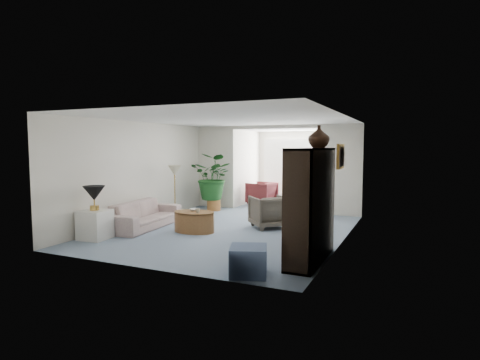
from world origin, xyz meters
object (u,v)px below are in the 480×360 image
at_px(sofa, 144,215).
at_px(table_lamp, 94,193).
at_px(framed_picture, 341,156).
at_px(coffee_table, 194,222).
at_px(coffee_bowl, 194,210).
at_px(plant_pot, 214,205).
at_px(coffee_cup, 198,211).
at_px(entertainment_cabinet, 311,205).
at_px(sunroom_chair_blue, 307,195).
at_px(end_table, 95,225).
at_px(floor_lamp, 175,170).
at_px(cabinet_urn, 319,137).
at_px(sunroom_chair_maroon, 262,193).
at_px(ottoman, 248,261).
at_px(side_table_dark, 302,215).
at_px(sunroom_table, 291,195).
at_px(wingback_chair, 269,212).

height_order(sofa, table_lamp, table_lamp).
xyz_separation_m(framed_picture, coffee_table, (-3.13, -0.30, -1.47)).
distance_m(coffee_bowl, plant_pot, 2.83).
bearing_deg(coffee_cup, entertainment_cabinet, -20.55).
bearing_deg(sunroom_chair_blue, end_table, 162.01).
distance_m(table_lamp, coffee_cup, 2.16).
bearing_deg(coffee_bowl, framed_picture, 3.63).
xyz_separation_m(floor_lamp, plant_pot, (0.47, 1.34, -1.09)).
bearing_deg(sofa, coffee_bowl, -86.50).
height_order(cabinet_urn, plant_pot, cabinet_urn).
bearing_deg(sunroom_chair_maroon, sofa, -6.58).
xyz_separation_m(sofa, ottoman, (3.54, -2.16, -0.09)).
bearing_deg(coffee_bowl, table_lamp, -133.41).
height_order(table_lamp, coffee_table, table_lamp).
bearing_deg(side_table_dark, sunroom_chair_blue, 102.24).
xyz_separation_m(sunroom_chair_blue, sunroom_chair_maroon, (-1.50, 0.00, -0.01)).
bearing_deg(floor_lamp, coffee_bowl, -43.56).
bearing_deg(table_lamp, end_table, 0.00).
bearing_deg(floor_lamp, plant_pot, 70.84).
distance_m(entertainment_cabinet, sunroom_chair_maroon, 6.30).
xyz_separation_m(side_table_dark, sunroom_chair_blue, (-0.64, 2.97, 0.09)).
relative_size(cabinet_urn, sunroom_table, 0.75).
distance_m(floor_lamp, side_table_dark, 3.63).
bearing_deg(ottoman, side_table_dark, 92.94).
bearing_deg(coffee_table, sunroom_chair_blue, 72.09).
bearing_deg(wingback_chair, floor_lamp, -47.73).
distance_m(sofa, sunroom_chair_maroon, 4.63).
height_order(sofa, plant_pot, sofa).
bearing_deg(framed_picture, coffee_bowl, -176.37).
relative_size(coffee_table, plant_pot, 2.37).
bearing_deg(sunroom_chair_blue, table_lamp, 162.01).
bearing_deg(side_table_dark, cabinet_urn, -67.88).
bearing_deg(coffee_table, coffee_bowl, 116.57).
bearing_deg(sunroom_chair_maroon, table_lamp, -5.04).
bearing_deg(sunroom_chair_maroon, wingback_chair, 32.45).
bearing_deg(entertainment_cabinet, coffee_cup, 159.45).
distance_m(sofa, wingback_chair, 2.92).
distance_m(sofa, side_table_dark, 3.68).
distance_m(cabinet_urn, sunroom_table, 6.44).
relative_size(framed_picture, floor_lamp, 1.39).
bearing_deg(table_lamp, cabinet_urn, 10.28).
height_order(coffee_bowl, sunroom_table, sunroom_table).
height_order(sunroom_chair_blue, sunroom_chair_maroon, sunroom_chair_blue).
distance_m(coffee_table, cabinet_urn, 3.49).
distance_m(floor_lamp, sunroom_chair_blue, 4.21).
relative_size(coffee_table, sunroom_chair_blue, 1.13).
height_order(sofa, sunroom_chair_maroon, sunroom_chair_maroon).
xyz_separation_m(table_lamp, ottoman, (3.74, -0.81, -0.73)).
bearing_deg(wingback_chair, sofa, -17.42).
height_order(coffee_table, coffee_bowl, coffee_bowl).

